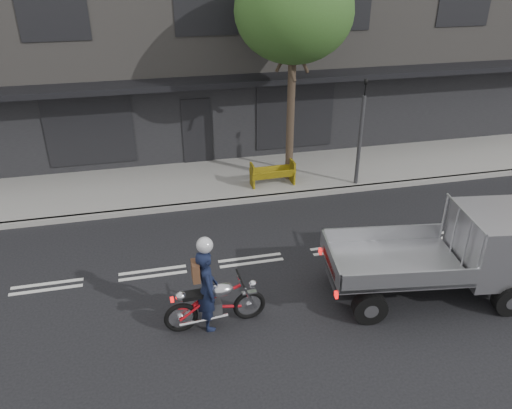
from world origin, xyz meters
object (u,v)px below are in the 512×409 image
at_px(motorcycle, 215,302).
at_px(construction_barrier, 274,176).
at_px(traffic_light_pole, 360,139).
at_px(flatbed_ute, 478,247).
at_px(rider, 207,290).
at_px(street_tree, 294,12).

xyz_separation_m(motorcycle, construction_barrier, (2.76, 5.75, -0.01)).
relative_size(traffic_light_pole, flatbed_ute, 0.75).
xyz_separation_m(rider, construction_barrier, (2.91, 5.75, -0.35)).
bearing_deg(motorcycle, rider, 177.03).
relative_size(rider, construction_barrier, 1.28).
xyz_separation_m(street_tree, construction_barrier, (-0.64, -0.56, -4.73)).
height_order(street_tree, motorcycle, street_tree).
height_order(motorcycle, construction_barrier, motorcycle).
bearing_deg(rider, traffic_light_pole, -48.48).
bearing_deg(street_tree, flatbed_ute, -70.27).
bearing_deg(motorcycle, flatbed_ute, -5.01).
bearing_deg(rider, street_tree, -32.36).
relative_size(motorcycle, flatbed_ute, 0.45).
bearing_deg(rider, motorcycle, -92.97).
relative_size(street_tree, motorcycle, 3.19).
bearing_deg(motorcycle, traffic_light_pole, 42.31).
relative_size(traffic_light_pole, motorcycle, 1.66).
relative_size(flatbed_ute, construction_barrier, 3.32).
bearing_deg(flatbed_ute, construction_barrier, 124.55).
height_order(rider, construction_barrier, rider).
xyz_separation_m(street_tree, motorcycle, (-3.40, -6.31, -4.72)).
bearing_deg(motorcycle, street_tree, 58.69).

